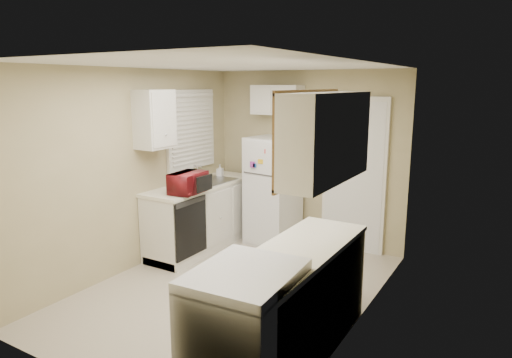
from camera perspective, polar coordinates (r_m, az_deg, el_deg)
The scene contains 19 objects.
floor at distance 5.17m, azimuth -2.91°, elevation -13.57°, with size 3.80×3.80×0.00m, color beige.
ceiling at distance 4.68m, azimuth -3.23°, elevation 14.06°, with size 3.80×3.80×0.00m, color white.
wall_left at distance 5.67m, azimuth -14.92°, elevation 1.08°, with size 3.80×3.80×0.00m, color tan.
wall_right at distance 4.19m, azimuth 13.10°, elevation -2.52°, with size 3.80×3.80×0.00m, color tan.
wall_back at distance 6.42m, azimuth 6.40°, elevation 2.63°, with size 2.80×2.80×0.00m, color tan.
wall_front at distance 3.42m, azimuth -21.11°, elevation -6.23°, with size 2.80×2.80×0.00m, color tan.
left_counter at distance 6.30m, azimuth -6.78°, elevation -4.56°, with size 0.60×1.80×0.90m, color silver.
dishwasher at distance 5.67m, azimuth -8.15°, elevation -6.05°, with size 0.03×0.58×0.72m, color black.
sink at distance 6.31m, azimuth -6.04°, elevation -0.66°, with size 0.54×0.74×0.16m, color gray.
microwave at distance 5.63m, azimuth -8.49°, elevation -0.28°, with size 0.26×0.46×0.31m, color maroon.
soap_bottle at distance 6.60m, azimuth -4.52°, elevation 1.16°, with size 0.08×0.08×0.18m, color #EDE7CF.
window_blinds at distance 6.36m, azimuth -8.08°, elevation 6.13°, with size 0.10×0.98×1.08m, color silver.
upper_cabinet_left at distance 5.64m, azimuth -12.56°, elevation 7.30°, with size 0.30×0.45×0.70m, color silver.
refrigerator at distance 6.36m, azimuth 2.14°, elevation -1.51°, with size 0.62×0.60×1.50m, color silver.
cabinet_over_fridge at distance 6.39m, azimuth 2.68°, elevation 9.85°, with size 0.70×0.30×0.40m, color silver.
interior_door at distance 6.17m, azimuth 12.14°, elevation 0.35°, with size 0.86×0.06×2.08m, color silver.
right_counter at distance 3.85m, azimuth 4.34°, elevation -15.46°, with size 0.60×2.00×0.90m, color silver.
stove at distance 3.37m, azimuth -1.34°, elevation -18.91°, with size 0.66×0.81×0.99m, color silver.
upper_cabinet_right at distance 3.67m, azimuth 8.88°, elevation 5.18°, with size 0.30×1.20×0.70m, color silver.
Camera 1 is at (2.60, -3.88, 2.21)m, focal length 32.00 mm.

